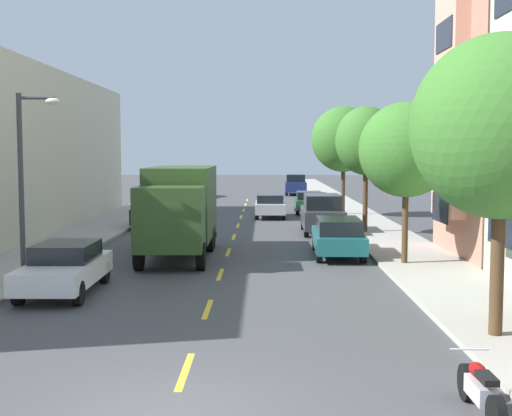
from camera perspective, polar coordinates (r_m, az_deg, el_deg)
The scene contains 20 objects.
ground_plane at distance 40.51m, azimuth -1.35°, elevation -1.02°, with size 160.00×160.00×0.00m, color #424244.
sidewalk_left at distance 39.43m, azimuth -11.83°, elevation -1.17°, with size 3.20×120.00×0.14m, color #A39E93.
sidewalk_right at distance 38.90m, azimuth 9.05°, elevation -1.21°, with size 3.20×120.00×0.14m, color #A39E93.
lane_centerline_dashes at distance 35.04m, azimuth -1.68°, elevation -1.90°, with size 0.14×47.20×0.01m.
street_tree_nearest at distance 15.22m, azimuth 19.78°, elevation 6.36°, with size 3.77×3.77×6.36m.
street_tree_second at distance 24.41m, azimuth 12.43°, elevation 4.76°, with size 3.31×3.31×5.64m.
street_tree_third at distance 33.79m, azimuth 9.17°, elevation 5.54°, with size 2.98×2.98×6.12m.
street_tree_farthest at distance 43.24m, azimuth 7.31°, elevation 5.71°, with size 4.01×4.01×6.74m.
street_lamp at distance 22.33m, azimuth -18.62°, elevation 3.10°, with size 1.35×0.28×5.70m.
delivery_box_truck at distance 26.46m, azimuth -6.37°, elevation 0.14°, with size 2.49×7.69×3.45m.
parked_suv_sky at distance 43.99m, azimuth -6.96°, elevation 0.69°, with size 2.06×4.84×1.93m.
parked_sedan_forest at distance 45.33m, azimuth 4.43°, elevation 0.53°, with size 1.88×4.53×1.43m.
parked_sedan_white at distance 20.33m, azimuth -15.65°, elevation -4.77°, with size 1.84×4.52×1.43m.
parked_pickup_black at distance 37.15m, azimuth -8.28°, elevation -0.30°, with size 2.02×5.31×1.73m.
parked_sedan_champagne at distance 61.49m, azimuth -4.83°, elevation 1.62°, with size 1.91×4.54×1.43m.
parked_suv_navy at distance 64.56m, azimuth 3.32°, elevation 1.99°, with size 2.07×4.85×1.93m.
parked_wagon_teal at distance 26.52m, azimuth 6.86°, elevation -2.33°, with size 1.94×4.75×1.50m.
parked_suv_charcoal at distance 34.02m, azimuth 5.55°, elevation -0.46°, with size 2.00×4.82×1.93m.
moving_silver_sedan at distance 42.06m, azimuth 1.18°, elevation 0.22°, with size 1.80×4.50×1.43m.
parked_motorcycle at distance 11.27m, azimuth 18.22°, elevation -14.30°, with size 0.62×2.05×0.90m.
Camera 1 is at (1.46, -10.28, 4.03)m, focal length 47.94 mm.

